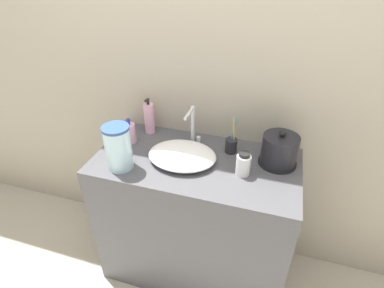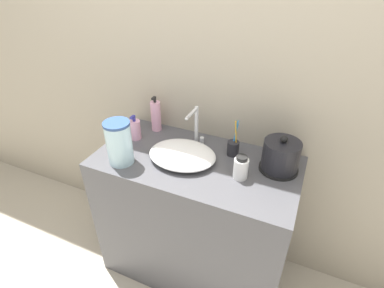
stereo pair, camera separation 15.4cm
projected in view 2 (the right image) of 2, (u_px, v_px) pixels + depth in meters
name	position (u px, v px, depth m)	size (l,w,h in m)	color
wall_back	(218.00, 65.00, 1.59)	(6.00, 0.04, 2.60)	#ADA38E
vanity_counter	(195.00, 218.00, 1.83)	(1.09, 0.56, 0.87)	#4C4C51
sink_basin	(182.00, 155.00, 1.59)	(0.36, 0.29, 0.06)	white
faucet	(196.00, 124.00, 1.67)	(0.06, 0.15, 0.23)	silver
electric_kettle	(280.00, 157.00, 1.49)	(0.20, 0.20, 0.20)	black
toothbrush_cup	(233.00, 147.00, 1.62)	(0.06, 0.06, 0.22)	#232328
lotion_bottle	(135.00, 129.00, 1.75)	(0.06, 0.06, 0.15)	#EAA8C6
shampoo_bottle	(156.00, 116.00, 1.82)	(0.06, 0.06, 0.22)	#EAA8C6
mouthwash_bottle	(241.00, 168.00, 1.44)	(0.07, 0.07, 0.12)	white
water_pitcher	(119.00, 143.00, 1.52)	(0.13, 0.13, 0.24)	#B2DBEA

